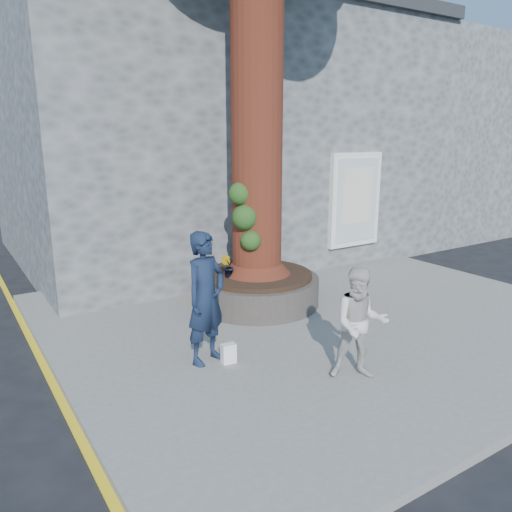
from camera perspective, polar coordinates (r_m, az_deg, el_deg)
ground at (r=7.53m, az=3.32°, el=-11.63°), size 120.00×120.00×0.00m
pavement at (r=9.09m, az=7.29°, el=-6.71°), size 9.00×8.00×0.12m
yellow_line at (r=7.31m, az=-22.16°, el=-13.54°), size 0.10×30.00×0.01m
stone_shop at (r=14.25m, az=-5.66°, el=13.51°), size 10.30×8.30×6.30m
neighbour_shop at (r=19.28m, az=16.53°, el=12.64°), size 6.00×8.00×6.00m
planter at (r=9.34m, az=0.10°, el=-3.74°), size 2.30×2.30×0.60m
man at (r=6.87m, az=-5.75°, el=-4.80°), size 0.79×0.65×1.86m
woman at (r=6.59m, az=11.81°, el=-7.58°), size 0.91×0.87×1.49m
shopping_bag at (r=7.08m, az=-3.16°, el=-11.05°), size 0.21×0.14×0.28m
plant_a at (r=8.98m, az=-5.23°, el=-1.43°), size 0.20×0.19×0.31m
plant_b at (r=8.93m, az=-3.29°, el=-1.20°), size 0.30×0.30×0.40m
plant_c at (r=9.34m, az=1.25°, el=-0.62°), size 0.22×0.22×0.37m
plant_d at (r=10.35m, az=1.50°, el=0.65°), size 0.36×0.36×0.30m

